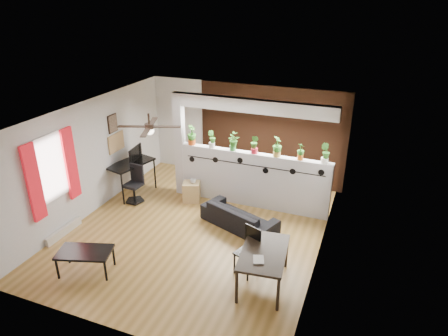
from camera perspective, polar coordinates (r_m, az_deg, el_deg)
room_shell at (r=8.17m, az=-4.19°, el=-1.06°), size 6.30×7.10×2.90m
partition_wall at (r=9.44m, az=4.22°, el=-1.68°), size 3.60×0.18×1.35m
ceiling_header at (r=8.83m, az=4.57°, el=8.78°), size 3.60×0.18×0.30m
pier_column at (r=9.87m, az=-6.32°, el=3.34°), size 0.22×0.20×2.60m
brick_panel at (r=10.52m, az=6.73°, el=4.62°), size 3.90×0.05×2.60m
vine_decal at (r=9.19m, az=4.12°, el=0.36°), size 3.31×0.01×0.30m
window_assembly at (r=8.60m, az=-23.40°, el=-0.24°), size 0.09×1.30×1.55m
baseboard_heater at (r=9.21m, az=-21.89°, el=-8.35°), size 0.08×1.00×0.18m
corkboard at (r=10.16m, az=-15.14°, el=3.55°), size 0.03×0.60×0.45m
framed_art at (r=9.97m, az=-15.62°, el=6.15°), size 0.03×0.34×0.44m
ceiling_fan at (r=7.92m, az=-10.60°, el=5.66°), size 1.19×1.19×0.43m
potted_plant_0 at (r=9.63m, az=-4.65°, el=4.80°), size 0.20×0.25×0.48m
potted_plant_1 at (r=9.43m, az=-1.75°, el=4.22°), size 0.24×0.20×0.41m
potted_plant_2 at (r=9.25m, az=1.27°, el=3.83°), size 0.27×0.25×0.41m
potted_plant_3 at (r=9.09m, az=4.39°, el=3.48°), size 0.27×0.25×0.44m
potted_plant_4 at (r=8.96m, az=7.61°, el=3.12°), size 0.25×0.29×0.46m
potted_plant_5 at (r=8.87m, az=10.89°, el=2.40°), size 0.24×0.22×0.38m
potted_plant_6 at (r=8.80m, az=14.27°, el=2.11°), size 0.28×0.25×0.44m
sofa at (r=8.77m, az=2.19°, el=-6.95°), size 1.78×1.20×0.49m
cube_shelf at (r=9.83m, az=-4.66°, el=-3.39°), size 0.49×0.46×0.49m
cup at (r=9.68m, az=-4.45°, el=-1.87°), size 0.18×0.18×0.11m
computer_desk at (r=10.22m, az=-13.19°, el=0.34°), size 0.88×1.28×0.85m
monitor at (r=10.27m, az=-12.83°, el=1.59°), size 0.36×0.10×0.20m
office_chair at (r=9.95m, az=-12.60°, el=-2.54°), size 0.48×0.48×0.92m
dining_table at (r=7.02m, az=5.71°, el=-12.25°), size 0.90×1.33×0.68m
book at (r=6.76m, az=4.18°, el=-12.91°), size 0.25×0.29×0.02m
folding_chair at (r=7.33m, az=3.72°, el=-11.09°), size 0.48×0.48×0.91m
coffee_table at (r=7.80m, az=-19.28°, el=-11.43°), size 1.07×0.80×0.45m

